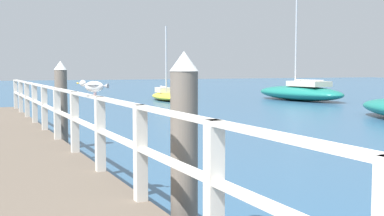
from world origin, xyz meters
TOP-DOWN VIEW (x-y plane):
  - pier_railing at (1.18, 9.01)m, footprint 0.12×16.53m
  - dock_piling_near at (1.56, 3.82)m, footprint 0.29×0.29m
  - dock_piling_far at (1.56, 10.69)m, footprint 0.29×0.29m
  - seagull_foreground at (1.17, 6.01)m, footprint 0.39×0.35m
  - boat_0 at (17.37, 22.53)m, footprint 2.90×6.79m
  - boat_4 at (10.32, 26.05)m, footprint 1.85×4.23m

SIDE VIEW (x-z plane):
  - boat_4 at x=10.32m, z-range -1.86..2.45m
  - boat_0 at x=17.37m, z-range -3.96..4.93m
  - dock_piling_near at x=1.56m, z-range 0.01..2.03m
  - dock_piling_far at x=1.56m, z-range 0.01..2.03m
  - pier_railing at x=1.18m, z-range 0.59..1.60m
  - seagull_foreground at x=1.17m, z-range 1.50..1.72m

